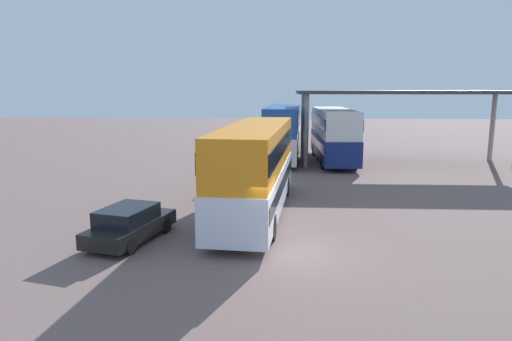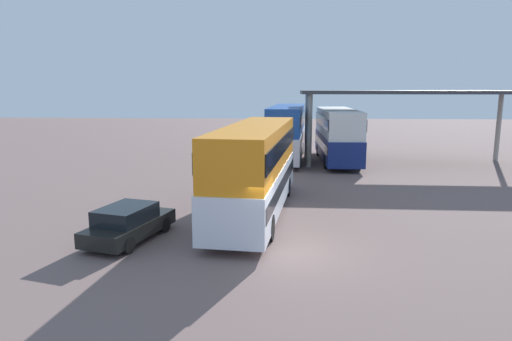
{
  "view_description": "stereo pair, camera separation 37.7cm",
  "coord_description": "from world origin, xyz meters",
  "px_view_note": "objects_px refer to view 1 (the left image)",
  "views": [
    {
      "loc": [
        -0.56,
        -15.04,
        5.66
      ],
      "look_at": [
        -1.3,
        4.83,
        2.0
      ],
      "focal_mm": 31.53,
      "sensor_mm": 36.0,
      "label": 1
    },
    {
      "loc": [
        -0.19,
        -15.03,
        5.66
      ],
      "look_at": [
        -1.3,
        4.83,
        2.0
      ],
      "focal_mm": 31.53,
      "sensor_mm": 36.0,
      "label": 2
    }
  ],
  "objects_px": {
    "parked_hatchback": "(130,224)",
    "double_decker_mid_row": "(334,133)",
    "double_decker_near_canopy": "(283,130)",
    "double_decker_main": "(256,166)"
  },
  "relations": [
    {
      "from": "double_decker_near_canopy",
      "to": "double_decker_main",
      "type": "bearing_deg",
      "value": 178.68
    },
    {
      "from": "double_decker_main",
      "to": "parked_hatchback",
      "type": "xyz_separation_m",
      "value": [
        -4.57,
        -3.97,
        -1.55
      ]
    },
    {
      "from": "parked_hatchback",
      "to": "double_decker_near_canopy",
      "type": "distance_m",
      "value": 20.95
    },
    {
      "from": "double_decker_mid_row",
      "to": "parked_hatchback",
      "type": "bearing_deg",
      "value": 151.72
    },
    {
      "from": "double_decker_main",
      "to": "double_decker_mid_row",
      "type": "height_order",
      "value": "double_decker_mid_row"
    },
    {
      "from": "parked_hatchback",
      "to": "double_decker_mid_row",
      "type": "xyz_separation_m",
      "value": [
        10.02,
        18.92,
        1.56
      ]
    },
    {
      "from": "parked_hatchback",
      "to": "double_decker_mid_row",
      "type": "distance_m",
      "value": 21.46
    },
    {
      "from": "parked_hatchback",
      "to": "double_decker_mid_row",
      "type": "height_order",
      "value": "double_decker_mid_row"
    },
    {
      "from": "double_decker_main",
      "to": "double_decker_mid_row",
      "type": "bearing_deg",
      "value": -14.0
    },
    {
      "from": "double_decker_main",
      "to": "double_decker_near_canopy",
      "type": "xyz_separation_m",
      "value": [
        1.59,
        15.99,
        0.11
      ]
    }
  ]
}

